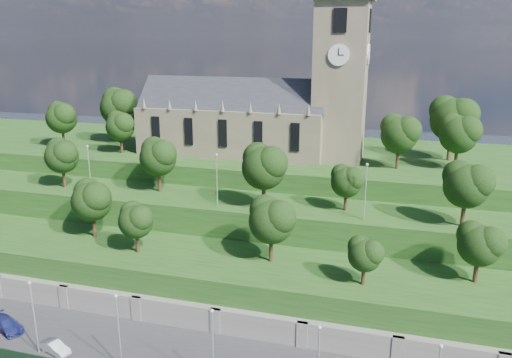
% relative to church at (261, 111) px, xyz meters
% --- Properties ---
extents(retaining_wall, '(160.00, 2.10, 5.00)m').
position_rel_church_xyz_m(retaining_wall, '(-0.79, -34.01, -20.02)').
color(retaining_wall, slate).
rests_on(retaining_wall, ground).
extents(embankment_lower, '(160.00, 12.00, 8.00)m').
position_rel_church_xyz_m(embankment_lower, '(-0.79, -27.98, -18.52)').
color(embankment_lower, '#1F4617').
rests_on(embankment_lower, ground).
extents(embankment_upper, '(160.00, 10.00, 12.00)m').
position_rel_church_xyz_m(embankment_upper, '(-0.79, -16.98, -16.52)').
color(embankment_upper, '#1F4617').
rests_on(embankment_upper, ground).
extents(hilltop, '(160.00, 32.00, 15.00)m').
position_rel_church_xyz_m(hilltop, '(-0.79, 4.02, -15.02)').
color(hilltop, '#1F4617').
rests_on(hilltop, ground).
extents(church, '(38.60, 12.35, 27.60)m').
position_rel_church_xyz_m(church, '(0.00, 0.00, 0.00)').
color(church, '#6A5F4A').
rests_on(church, hilltop).
extents(trees_lower, '(70.23, 8.77, 8.25)m').
position_rel_church_xyz_m(trees_lower, '(0.29, -27.40, -9.52)').
color(trees_lower, '#301F12').
rests_on(trees_lower, embankment_lower).
extents(trees_upper, '(63.89, 8.76, 8.95)m').
position_rel_church_xyz_m(trees_upper, '(2.70, -17.94, -4.98)').
color(trees_upper, '#301F12').
rests_on(trees_upper, embankment_upper).
extents(trees_hilltop, '(74.86, 15.98, 10.54)m').
position_rel_church_xyz_m(trees_hilltop, '(1.45, -0.26, -1.12)').
color(trees_hilltop, '#301F12').
rests_on(trees_hilltop, hilltop).
extents(lamp_posts_promenade, '(60.36, 0.36, 8.45)m').
position_rel_church_xyz_m(lamp_posts_promenade, '(-2.79, -43.48, -15.68)').
color(lamp_posts_promenade, '#B2B2B7').
rests_on(lamp_posts_promenade, promenade).
extents(lamp_posts_upper, '(40.36, 0.36, 7.47)m').
position_rel_church_xyz_m(lamp_posts_upper, '(-0.79, -19.98, -6.18)').
color(lamp_posts_upper, '#B2B2B7').
rests_on(lamp_posts_upper, embankment_upper).
extents(car_middle, '(3.98, 2.34, 1.24)m').
position_rel_church_xyz_m(car_middle, '(-11.06, -43.02, -19.90)').
color(car_middle, '#ACADB1').
rests_on(car_middle, promenade).
extents(car_right, '(5.39, 3.82, 1.45)m').
position_rel_church_xyz_m(car_right, '(-19.19, -40.82, -19.80)').
color(car_right, navy).
rests_on(car_right, promenade).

